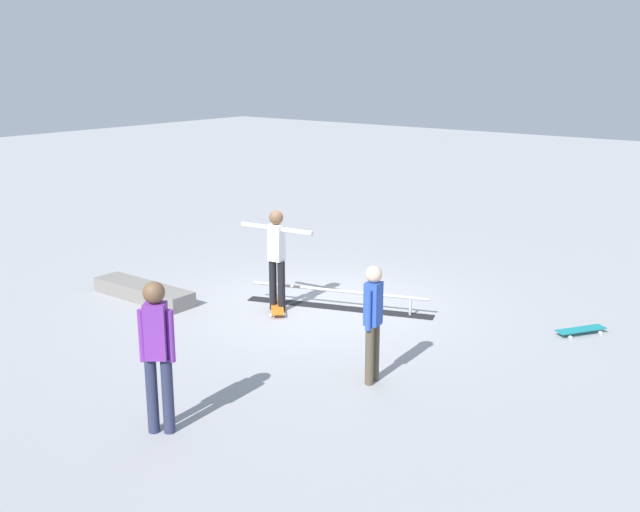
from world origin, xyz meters
TOP-DOWN VIEW (x-y plane):
  - ground_plane at (0.00, 0.00)m, footprint 60.00×60.00m
  - grind_rail at (-0.34, -0.14)m, footprint 3.09×1.29m
  - skate_ledge at (2.60, 1.52)m, footprint 2.07×0.52m
  - skater_main at (0.39, 0.55)m, footprint 1.35×0.23m
  - skateboard_main at (0.35, 0.61)m, footprint 0.69×0.73m
  - bystander_purple_shirt at (-1.31, 4.50)m, footprint 0.37×0.30m
  - bystander_blue_shirt at (-2.42, 1.97)m, footprint 0.21×0.35m
  - loose_skateboard_teal at (-3.96, -1.37)m, footprint 0.60×0.78m

SIDE VIEW (x-z plane):
  - ground_plane at x=0.00m, z-range 0.00..0.00m
  - skateboard_main at x=0.35m, z-range 0.03..0.12m
  - loose_skateboard_teal at x=-3.96m, z-range 0.03..0.12m
  - skate_ledge at x=2.60m, z-range 0.00..0.26m
  - grind_rail at x=-0.34m, z-range -0.02..0.30m
  - bystander_blue_shirt at x=-2.42m, z-range 0.10..1.65m
  - skater_main at x=0.39m, z-range 0.14..1.81m
  - bystander_purple_shirt at x=-1.31m, z-range 0.11..1.86m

